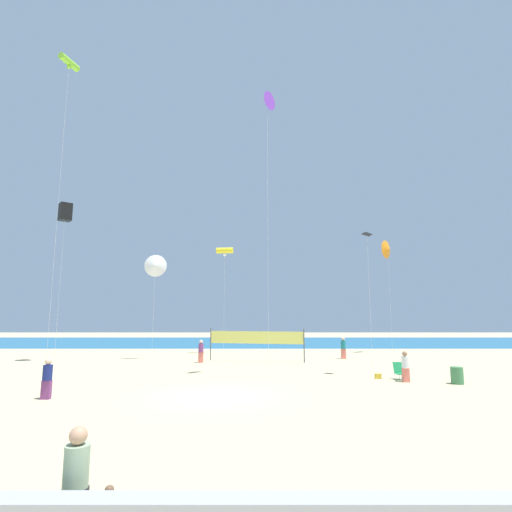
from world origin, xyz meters
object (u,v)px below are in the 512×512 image
beachgoer_navy_shirt (46,377)px  kite_black_diamond (366,236)px  beach_handbag (377,376)px  kite_violet_delta (266,102)px  mother_figure (74,479)px  kite_white_delta (154,266)px  beachgoer_teal_shirt (342,347)px  kite_lime_tube (68,63)px  trash_barrel (456,375)px  kite_yellow_tube (224,251)px  beachgoer_white_shirt (404,365)px  beachgoer_plum_shirt (200,350)px  folding_beach_chair (398,370)px  volleyball_net (255,339)px  kite_orange_delta (386,249)px  kite_black_box (64,212)px

beachgoer_navy_shirt → kite_black_diamond: (15.12, 5.96, 7.14)m
beach_handbag → kite_violet_delta: bearing=176.6°
mother_figure → kite_white_delta: kite_white_delta is taller
beachgoer_teal_shirt → kite_lime_tube: bearing=-33.0°
beachgoer_teal_shirt → beachgoer_navy_shirt: bearing=-11.2°
trash_barrel → kite_lime_tube: size_ratio=0.04×
kite_yellow_tube → kite_lime_tube: kite_lime_tube is taller
beachgoer_white_shirt → beachgoer_plum_shirt: bearing=-27.4°
beachgoer_white_shirt → beachgoer_teal_shirt: beachgoer_teal_shirt is taller
folding_beach_chair → trash_barrel: bearing=-33.2°
beachgoer_teal_shirt → kite_lime_tube: kite_lime_tube is taller
volleyball_net → kite_black_diamond: kite_black_diamond is taller
beachgoer_navy_shirt → kite_orange_delta: kite_orange_delta is taller
beachgoer_white_shirt → kite_violet_delta: 16.92m
beachgoer_plum_shirt → kite_yellow_tube: 10.34m
beachgoer_plum_shirt → kite_black_box: (-10.58, 0.12, 10.28)m
beachgoer_white_shirt → kite_white_delta: 19.56m
beachgoer_white_shirt → folding_beach_chair: size_ratio=1.74×
folding_beach_chair → kite_black_diamond: kite_black_diamond is taller
beachgoer_white_shirt → beachgoer_navy_shirt: (-16.26, -4.11, 0.05)m
trash_barrel → volleyball_net: size_ratio=0.12×
folding_beach_chair → volleyball_net: 11.27m
volleyball_net → kite_violet_delta: (0.67, -7.62, 14.55)m
beachgoer_plum_shirt → kite_white_delta: 7.69m
volleyball_net → beachgoer_teal_shirt: bearing=14.4°
volleyball_net → kite_violet_delta: 16.43m
trash_barrel → kite_orange_delta: 18.08m
kite_lime_tube → kite_white_delta: 15.01m
folding_beach_chair → beach_handbag: bearing=162.0°
kite_yellow_tube → kite_violet_delta: kite_violet_delta is taller
kite_black_box → volleyball_net: bearing=2.7°
beachgoer_teal_shirt → folding_beach_chair: size_ratio=1.89×
folding_beach_chair → volleyball_net: bearing=128.7°
beachgoer_teal_shirt → kite_black_diamond: 11.43m
beachgoer_teal_shirt → beach_handbag: bearing=33.1°
kite_black_box → kite_white_delta: kite_black_box is taller
volleyball_net → kite_yellow_tube: 9.60m
kite_black_diamond → beachgoer_navy_shirt: bearing=-158.5°
mother_figure → beachgoer_plum_shirt: mother_figure is taller
beachgoer_navy_shirt → kite_black_diamond: size_ratio=0.20×
beachgoer_white_shirt → kite_black_diamond: size_ratio=0.19×
mother_figure → kite_yellow_tube: size_ratio=0.18×
beachgoer_navy_shirt → kite_violet_delta: kite_violet_delta is taller
kite_lime_tube → kite_white_delta: size_ratio=2.48×
volleyball_net → kite_white_delta: kite_white_delta is taller
volleyball_net → trash_barrel: bearing=-43.7°
beachgoer_teal_shirt → kite_black_box: 23.87m
mother_figure → folding_beach_chair: mother_figure is taller
beachgoer_navy_shirt → trash_barrel: size_ratio=1.99×
mother_figure → beachgoer_teal_shirt: beachgoer_teal_shirt is taller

